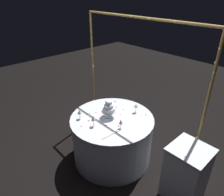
{
  "coord_description": "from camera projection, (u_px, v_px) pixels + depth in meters",
  "views": [
    {
      "loc": [
        1.94,
        -1.79,
        2.52
      ],
      "look_at": [
        0.0,
        0.0,
        1.12
      ],
      "focal_mm": 33.12,
      "sensor_mm": 36.0,
      "label": 1
    }
  ],
  "objects": [
    {
      "name": "rose_petal_5",
      "position": [
        81.0,
        126.0,
        2.96
      ],
      "size": [
        0.02,
        0.03,
        0.0
      ],
      "primitive_type": "ellipsoid",
      "rotation": [
        0.0,
        0.0,
        4.69
      ],
      "color": "#E02D47",
      "rests_on": "main_table"
    },
    {
      "name": "decorative_arch",
      "position": [
        137.0,
        68.0,
        3.15
      ],
      "size": [
        2.3,
        0.06,
        2.19
      ],
      "color": "olive",
      "rests_on": "ground"
    },
    {
      "name": "rose_petal_9",
      "position": [
        106.0,
        125.0,
        2.98
      ],
      "size": [
        0.04,
        0.04,
        0.0
      ],
      "primitive_type": "ellipsoid",
      "rotation": [
        0.0,
        0.0,
        4.2
      ],
      "color": "#E02D47",
      "rests_on": "main_table"
    },
    {
      "name": "rose_petal_6",
      "position": [
        115.0,
        102.0,
        3.6
      ],
      "size": [
        0.04,
        0.03,
        0.0
      ],
      "primitive_type": "ellipsoid",
      "rotation": [
        0.0,
        0.0,
        0.17
      ],
      "color": "#E02D47",
      "rests_on": "main_table"
    },
    {
      "name": "rose_petal_8",
      "position": [
        119.0,
        126.0,
        2.96
      ],
      "size": [
        0.04,
        0.04,
        0.0
      ],
      "primitive_type": "ellipsoid",
      "rotation": [
        0.0,
        0.0,
        5.77
      ],
      "color": "#E02D47",
      "rests_on": "main_table"
    },
    {
      "name": "wine_glass_1",
      "position": [
        121.0,
        122.0,
        2.87
      ],
      "size": [
        0.06,
        0.06,
        0.15
      ],
      "color": "silver",
      "rests_on": "main_table"
    },
    {
      "name": "side_table",
      "position": [
        186.0,
        173.0,
        2.67
      ],
      "size": [
        0.47,
        0.47,
        0.82
      ],
      "color": "silver",
      "rests_on": "ground"
    },
    {
      "name": "rose_petal_7",
      "position": [
        96.0,
        113.0,
        3.28
      ],
      "size": [
        0.03,
        0.04,
        0.0
      ],
      "primitive_type": "ellipsoid",
      "rotation": [
        0.0,
        0.0,
        4.5
      ],
      "color": "#E02D47",
      "rests_on": "main_table"
    },
    {
      "name": "ground_plane",
      "position": [
        112.0,
        156.0,
        3.51
      ],
      "size": [
        12.0,
        12.0,
        0.0
      ],
      "primitive_type": "plane",
      "color": "black"
    },
    {
      "name": "wine_glass_0",
      "position": [
        93.0,
        118.0,
        2.91
      ],
      "size": [
        0.06,
        0.06,
        0.17
      ],
      "color": "silver",
      "rests_on": "main_table"
    },
    {
      "name": "rose_petal_2",
      "position": [
        146.0,
        115.0,
        3.22
      ],
      "size": [
        0.03,
        0.02,
        0.0
      ],
      "primitive_type": "ellipsoid",
      "rotation": [
        0.0,
        0.0,
        0.03
      ],
      "color": "#E02D47",
      "rests_on": "main_table"
    },
    {
      "name": "wine_glass_2",
      "position": [
        136.0,
        106.0,
        3.24
      ],
      "size": [
        0.06,
        0.06,
        0.15
      ],
      "color": "silver",
      "rests_on": "main_table"
    },
    {
      "name": "wine_glass_3",
      "position": [
        80.0,
        112.0,
        3.08
      ],
      "size": [
        0.06,
        0.06,
        0.16
      ],
      "color": "silver",
      "rests_on": "main_table"
    },
    {
      "name": "rose_petal_0",
      "position": [
        123.0,
        109.0,
        3.37
      ],
      "size": [
        0.03,
        0.02,
        0.0
      ],
      "primitive_type": "ellipsoid",
      "rotation": [
        0.0,
        0.0,
        6.12
      ],
      "color": "#E02D47",
      "rests_on": "main_table"
    },
    {
      "name": "rose_petal_10",
      "position": [
        89.0,
        121.0,
        3.08
      ],
      "size": [
        0.04,
        0.04,
        0.0
      ],
      "primitive_type": "ellipsoid",
      "rotation": [
        0.0,
        0.0,
        3.46
      ],
      "color": "#E02D47",
      "rests_on": "main_table"
    },
    {
      "name": "rose_petal_1",
      "position": [
        90.0,
        113.0,
        3.26
      ],
      "size": [
        0.03,
        0.03,
        0.0
      ],
      "primitive_type": "ellipsoid",
      "rotation": [
        0.0,
        0.0,
        3.83
      ],
      "color": "#E02D47",
      "rests_on": "main_table"
    },
    {
      "name": "rose_petal_3",
      "position": [
        120.0,
        114.0,
        3.24
      ],
      "size": [
        0.03,
        0.02,
        0.0
      ],
      "primitive_type": "ellipsoid",
      "rotation": [
        0.0,
        0.0,
        6.01
      ],
      "color": "#E02D47",
      "rests_on": "main_table"
    },
    {
      "name": "rose_petal_4",
      "position": [
        116.0,
        107.0,
        3.44
      ],
      "size": [
        0.04,
        0.04,
        0.0
      ],
      "primitive_type": "ellipsoid",
      "rotation": [
        0.0,
        0.0,
        4.0
      ],
      "color": "#E02D47",
      "rests_on": "main_table"
    },
    {
      "name": "cake_knife",
      "position": [
        112.0,
        134.0,
        2.79
      ],
      "size": [
        0.04,
        0.3,
        0.01
      ],
      "color": "silver",
      "rests_on": "main_table"
    },
    {
      "name": "main_table",
      "position": [
        112.0,
        138.0,
        3.33
      ],
      "size": [
        1.28,
        1.28,
        0.77
      ],
      "color": "silver",
      "rests_on": "ground"
    },
    {
      "name": "tiered_cake",
      "position": [
        109.0,
        108.0,
        3.1
      ],
      "size": [
        0.22,
        0.22,
        0.28
      ],
      "color": "silver",
      "rests_on": "main_table"
    }
  ]
}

